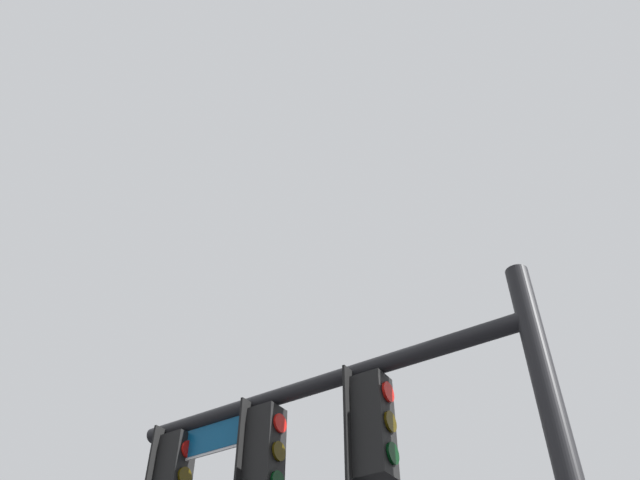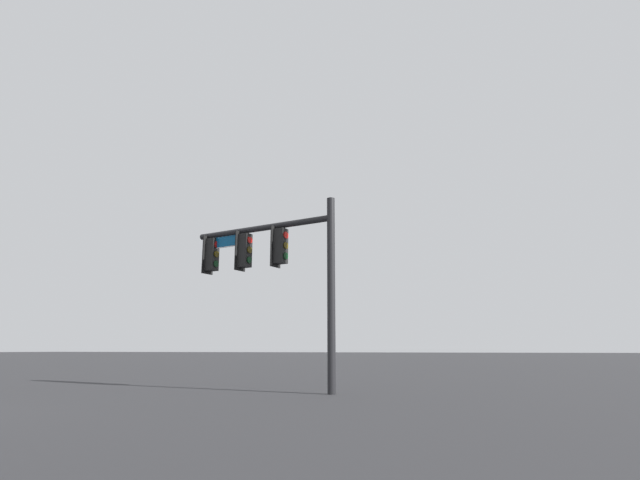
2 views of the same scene
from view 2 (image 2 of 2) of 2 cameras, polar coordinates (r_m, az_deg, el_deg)
name	(u,v)px [view 2 (image 2 of 2)]	position (r m, az deg, el deg)	size (l,w,h in m)	color
signal_pole_near	(271,257)	(15.72, -5.60, -2.00)	(5.17, 1.37, 5.63)	black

